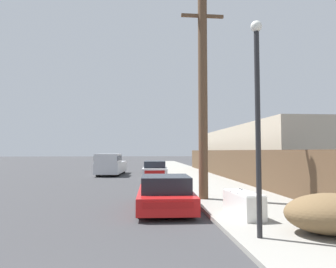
# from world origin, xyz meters

# --- Properties ---
(sidewalk_curb) EXTENTS (4.20, 63.00, 0.12)m
(sidewalk_curb) POSITION_xyz_m (5.30, 23.50, 0.06)
(sidewalk_curb) COLOR gray
(sidewalk_curb) RESTS_ON ground
(discarded_fridge) EXTENTS (0.79, 1.73, 0.75)m
(discarded_fridge) POSITION_xyz_m (4.15, 6.78, 0.48)
(discarded_fridge) COLOR white
(discarded_fridge) RESTS_ON sidewalk_curb
(parked_sports_car_red) EXTENTS (2.01, 4.11, 1.21)m
(parked_sports_car_red) POSITION_xyz_m (1.96, 8.56, 0.56)
(parked_sports_car_red) COLOR red
(parked_sports_car_red) RESTS_ON ground
(car_parked_mid) EXTENTS (2.04, 4.53, 1.29)m
(car_parked_mid) POSITION_xyz_m (2.17, 21.15, 0.61)
(car_parked_mid) COLOR silver
(car_parked_mid) RESTS_ON ground
(pickup_truck) EXTENTS (2.34, 5.52, 1.82)m
(pickup_truck) POSITION_xyz_m (-1.47, 23.85, 0.91)
(pickup_truck) COLOR silver
(pickup_truck) RESTS_ON ground
(utility_pole) EXTENTS (1.80, 0.38, 8.48)m
(utility_pole) POSITION_xyz_m (3.66, 10.15, 4.43)
(utility_pole) COLOR brown
(utility_pole) RESTS_ON sidewalk_curb
(street_lamp) EXTENTS (0.26, 0.26, 4.98)m
(street_lamp) POSITION_xyz_m (3.77, 4.62, 2.99)
(street_lamp) COLOR #232326
(street_lamp) RESTS_ON sidewalk_curb
(brush_pile) EXTENTS (2.29, 1.67, 0.94)m
(brush_pile) POSITION_xyz_m (5.62, 4.77, 0.59)
(brush_pile) COLOR brown
(brush_pile) RESTS_ON sidewalk_curb
(wooden_fence) EXTENTS (0.08, 33.84, 1.99)m
(wooden_fence) POSITION_xyz_m (7.25, 16.66, 1.12)
(wooden_fence) COLOR brown
(wooden_fence) RESTS_ON sidewalk_curb
(building_right_house) EXTENTS (6.00, 19.39, 3.97)m
(building_right_house) POSITION_xyz_m (11.24, 22.37, 1.98)
(building_right_house) COLOR beige
(building_right_house) RESTS_ON ground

